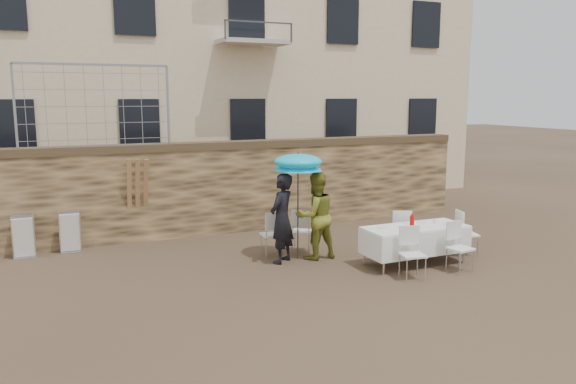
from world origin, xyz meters
name	(u,v)px	position (x,y,z in m)	size (l,w,h in m)	color
ground	(318,295)	(0.00, 0.00, 0.00)	(80.00, 80.00, 0.00)	brown
stone_wall	(228,188)	(0.00, 5.00, 1.10)	(13.00, 0.50, 2.20)	brown
chain_link_fence	(95,107)	(-3.00, 5.00, 3.10)	(3.20, 0.06, 1.80)	gray
man_suit	(282,218)	(0.18, 2.00, 0.91)	(0.66, 0.44, 1.82)	black
woman_dress	(315,216)	(0.93, 2.00, 0.90)	(0.87, 0.68, 1.80)	#A5A833
umbrella	(298,165)	(0.58, 2.10, 1.96)	(1.02, 1.02, 2.07)	#3F3F44
couple_chair_left	(272,233)	(0.18, 2.55, 0.48)	(0.48, 0.48, 0.96)	white
couple_chair_right	(302,230)	(0.88, 2.55, 0.48)	(0.48, 0.48, 0.96)	white
banquet_table	(415,228)	(2.57, 0.83, 0.73)	(2.10, 0.85, 0.78)	white
soda_bottle	(412,222)	(2.37, 0.68, 0.91)	(0.09, 0.09, 0.26)	red
table_chair_front_left	(413,254)	(1.97, 0.08, 0.48)	(0.48, 0.48, 0.96)	white
table_chair_front_right	(460,247)	(3.07, 0.08, 0.48)	(0.48, 0.48, 0.96)	white
table_chair_back	(400,231)	(2.77, 1.63, 0.48)	(0.48, 0.48, 0.96)	white
table_chair_side	(467,233)	(3.97, 0.93, 0.48)	(0.48, 0.48, 0.96)	white
chair_stack_left	(24,234)	(-4.60, 4.64, 0.46)	(0.46, 0.47, 0.92)	white
chair_stack_right	(70,230)	(-3.70, 4.64, 0.46)	(0.46, 0.40, 0.92)	white
wood_planks	(143,200)	(-2.10, 4.71, 1.00)	(0.70, 0.20, 2.00)	#A37749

